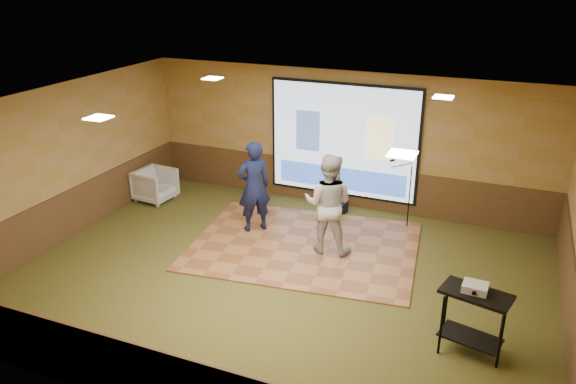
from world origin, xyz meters
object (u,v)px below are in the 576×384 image
at_px(banquet_chair, 155,185).
at_px(player_right, 328,204).
at_px(av_table, 474,311).
at_px(projector, 475,287).
at_px(mic_stand, 406,205).
at_px(duffel_bag, 337,207).
at_px(dance_floor, 304,245).
at_px(player_left, 254,187).
at_px(projector_screen, 343,142).

bearing_deg(banquet_chair, player_right, -95.74).
relative_size(player_right, av_table, 1.97).
bearing_deg(projector, mic_stand, 117.55).
bearing_deg(player_right, av_table, 138.24).
xyz_separation_m(banquet_chair, duffel_bag, (4.05, 0.95, -0.25)).
height_order(dance_floor, player_left, player_left).
relative_size(projector_screen, av_table, 3.46).
relative_size(player_right, projector, 5.79).
xyz_separation_m(projector_screen, player_right, (0.43, -2.23, -0.50)).
distance_m(projector_screen, dance_floor, 2.64).
xyz_separation_m(projector_screen, projector, (3.19, -4.26, -0.46)).
xyz_separation_m(player_left, duffel_bag, (1.27, 1.53, -0.83)).
height_order(dance_floor, player_right, player_right).
height_order(player_right, projector, player_right).
bearing_deg(projector, duffel_bag, 132.67).
bearing_deg(player_left, duffel_bag, -174.61).
bearing_deg(projector, player_right, 147.21).
bearing_deg(dance_floor, projector_screen, 89.11).
bearing_deg(player_right, projector, 138.37).
relative_size(player_left, banquet_chair, 2.29).
relative_size(projector, duffel_bag, 0.82).
relative_size(projector_screen, projector, 10.13).
distance_m(player_left, mic_stand, 3.11).
distance_m(player_left, av_table, 5.03).
bearing_deg(player_left, projector_screen, -167.15).
height_order(av_table, projector, projector).
bearing_deg(mic_stand, projector, -86.07).
bearing_deg(banquet_chair, projector_screen, -65.85).
height_order(player_right, banquet_chair, player_right).
height_order(projector, banquet_chair, projector).
distance_m(dance_floor, mic_stand, 2.31).
xyz_separation_m(player_right, banquet_chair, (-4.43, 0.87, -0.61)).
height_order(dance_floor, projector, projector).
bearing_deg(player_right, banquet_chair, -16.44).
relative_size(mic_stand, duffel_bag, 3.62).
distance_m(projector, banquet_chair, 7.78).
xyz_separation_m(dance_floor, banquet_chair, (-3.97, 0.84, 0.35)).
bearing_deg(mic_stand, player_left, -174.47).
relative_size(projector_screen, player_left, 1.79).
distance_m(dance_floor, banquet_chair, 4.07).
xyz_separation_m(player_right, projector, (2.75, -2.03, 0.04)).
distance_m(projector_screen, projector, 5.34).
bearing_deg(projector_screen, player_left, -122.27).
bearing_deg(av_table, projector_screen, 126.86).
xyz_separation_m(projector_screen, dance_floor, (-0.03, -2.20, -1.46)).
height_order(player_left, av_table, player_left).
bearing_deg(player_right, projector_screen, -84.31).
height_order(projector_screen, dance_floor, projector_screen).
xyz_separation_m(projector, banquet_chair, (-7.19, 2.90, -0.65)).
relative_size(av_table, banquet_chair, 1.18).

